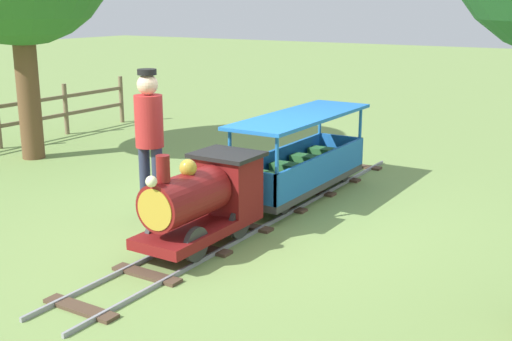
% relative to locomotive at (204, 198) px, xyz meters
% --- Properties ---
extents(ground_plane, '(60.00, 60.00, 0.00)m').
position_rel_locomotive_xyz_m(ground_plane, '(0.00, -0.85, -0.48)').
color(ground_plane, '#75934C').
extents(track, '(0.69, 6.05, 0.04)m').
position_rel_locomotive_xyz_m(track, '(0.00, -1.04, -0.47)').
color(track, gray).
rests_on(track, ground_plane).
extents(locomotive, '(0.65, 1.45, 0.98)m').
position_rel_locomotive_xyz_m(locomotive, '(0.00, 0.00, 0.00)').
color(locomotive, maroon).
rests_on(locomotive, ground_plane).
extents(passenger_car, '(0.75, 2.35, 0.97)m').
position_rel_locomotive_xyz_m(passenger_car, '(0.00, -1.94, -0.06)').
color(passenger_car, '#3F3F3F').
rests_on(passenger_car, ground_plane).
extents(conductor_person, '(0.30, 0.30, 1.62)m').
position_rel_locomotive_xyz_m(conductor_person, '(0.98, -0.37, 0.47)').
color(conductor_person, '#282D47').
rests_on(conductor_person, ground_plane).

